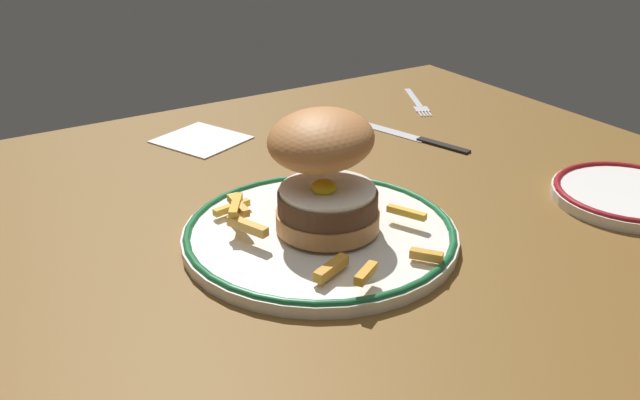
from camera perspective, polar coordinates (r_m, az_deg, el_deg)
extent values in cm
cube|color=brown|center=(71.87, -4.73, -5.39)|extent=(122.50, 93.85, 4.00)
cylinder|color=white|center=(71.94, 0.00, -2.88)|extent=(28.04, 28.04, 1.20)
torus|color=#196033|center=(71.65, 0.00, -2.46)|extent=(27.64, 27.64, 0.80)
cylinder|color=#B87944|center=(71.01, 0.61, -1.55)|extent=(10.48, 10.48, 1.80)
cylinder|color=#533423|center=(70.15, 0.62, -0.13)|extent=(10.08, 10.08, 2.10)
cylinder|color=white|center=(69.60, 0.62, 0.84)|extent=(9.57, 9.57, 0.50)
ellipsoid|color=yellow|center=(68.63, 0.32, 1.08)|extent=(2.60, 2.60, 1.40)
ellipsoid|color=#B87540|center=(69.42, 0.18, 4.85)|extent=(14.45, 14.15, 6.54)
cube|color=orange|center=(63.43, 0.92, -5.54)|extent=(4.40, 2.58, 0.96)
cube|color=gold|center=(72.51, 7.01, -1.01)|extent=(2.45, 4.17, 0.70)
cube|color=gold|center=(71.99, -6.64, -0.42)|extent=(1.15, 4.54, 0.77)
cube|color=gold|center=(79.84, -1.04, 1.31)|extent=(1.84, 3.82, 0.99)
cube|color=gold|center=(66.28, 8.60, -4.44)|extent=(2.56, 2.94, 0.85)
cube|color=#EEB14F|center=(82.46, 0.43, 2.08)|extent=(2.46, 2.97, 0.85)
cube|color=#E6AC4E|center=(78.19, 0.97, 0.66)|extent=(3.38, 2.45, 0.71)
cube|color=gold|center=(77.71, -2.56, 0.52)|extent=(2.36, 3.53, 0.82)
cube|color=orange|center=(61.28, 3.74, -5.94)|extent=(3.21, 2.35, 0.85)
cube|color=gold|center=(78.63, -0.75, 0.83)|extent=(3.34, 3.23, 0.76)
cube|color=gold|center=(78.98, -1.80, 0.98)|extent=(2.79, 3.35, 0.87)
cube|color=gold|center=(71.46, -6.83, -0.46)|extent=(3.28, 4.37, 0.85)
cube|color=#E9AB4C|center=(69.33, -6.07, -1.97)|extent=(2.56, 4.76, 0.92)
cube|color=gold|center=(75.34, -6.88, -0.53)|extent=(4.42, 1.41, 0.73)
cylinder|color=white|center=(87.77, 23.66, 0.30)|extent=(17.04, 17.04, 1.20)
torus|color=maroon|center=(87.54, 23.73, 0.65)|extent=(16.64, 16.64, 0.80)
cube|color=silver|center=(118.30, 7.56, 8.24)|extent=(5.36, 9.39, 0.36)
cube|color=silver|center=(112.74, 8.22, 7.33)|extent=(3.04, 3.13, 0.32)
cube|color=silver|center=(110.89, 8.85, 6.98)|extent=(1.31, 2.26, 0.28)
cube|color=silver|center=(110.77, 8.60, 6.98)|extent=(1.31, 2.26, 0.28)
cube|color=silver|center=(110.66, 8.35, 6.98)|extent=(1.31, 2.26, 0.28)
cube|color=silver|center=(110.54, 8.09, 6.97)|extent=(1.31, 2.26, 0.28)
cube|color=black|center=(97.82, 9.94, 4.44)|extent=(3.42, 8.01, 0.70)
cube|color=silver|center=(102.21, 5.91, 5.56)|extent=(4.85, 11.06, 0.24)
cube|color=white|center=(100.07, -9.58, 4.89)|extent=(13.50, 13.95, 0.40)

